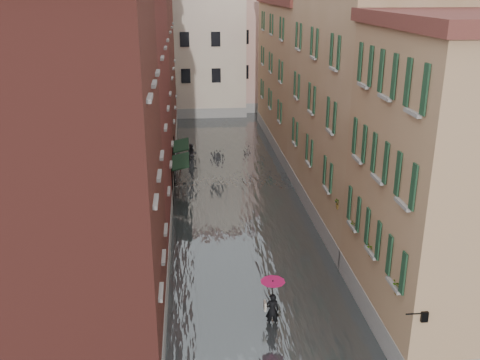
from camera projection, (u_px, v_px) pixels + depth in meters
name	position (u px, v px, depth m)	size (l,w,h in m)	color
ground	(261.00, 301.00, 23.10)	(120.00, 120.00, 0.00)	#545456
floodwater	(234.00, 191.00, 35.23)	(10.00, 60.00, 0.20)	#494F51
building_left_near	(69.00, 181.00, 18.37)	(6.00, 8.00, 13.00)	maroon
building_left_mid	(111.00, 116.00, 28.75)	(6.00, 14.00, 12.50)	maroon
building_left_far	(135.00, 64.00, 42.53)	(6.00, 16.00, 14.00)	maroon
building_right_near	(456.00, 187.00, 19.91)	(6.00, 8.00, 11.50)	#AB8058
building_right_mid	(364.00, 106.00, 29.94)	(6.00, 14.00, 13.00)	tan
building_right_far	(307.00, 77.00, 44.23)	(6.00, 16.00, 11.50)	#AB8058
building_end_cream	(185.00, 50.00, 56.16)	(12.00, 9.00, 13.00)	beige
building_end_pink	(267.00, 52.00, 59.03)	(10.00, 9.00, 12.00)	tan
awning_near	(180.00, 162.00, 33.28)	(1.09, 3.11, 2.80)	black
awning_far	(180.00, 146.00, 36.63)	(1.09, 2.97, 2.80)	black
wall_lantern	(423.00, 316.00, 16.86)	(0.71, 0.22, 0.35)	black
window_planters	(366.00, 231.00, 21.54)	(0.59, 8.30, 0.84)	#953C30
pedestrian_main	(272.00, 298.00, 20.90)	(0.97, 0.97, 2.06)	black
pedestrian_far	(192.00, 154.00, 40.71)	(0.75, 0.59, 1.55)	black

